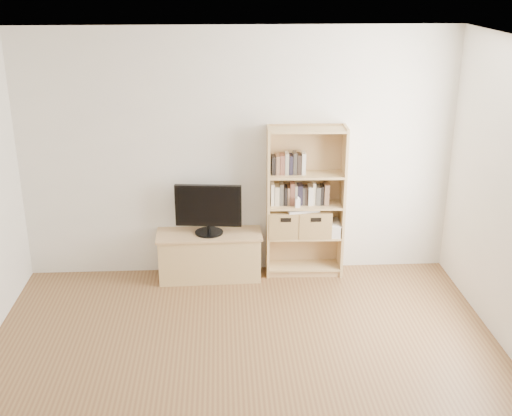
{
  "coord_description": "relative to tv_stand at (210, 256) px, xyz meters",
  "views": [
    {
      "loc": [
        -0.17,
        -3.9,
        3.11
      ],
      "look_at": [
        0.15,
        1.9,
        0.93
      ],
      "focal_mm": 45.0,
      "sensor_mm": 36.0,
      "label": 1
    }
  ],
  "objects": [
    {
      "name": "laptop",
      "position": [
        0.97,
        0.05,
        0.5
      ],
      "size": [
        0.36,
        0.28,
        0.03
      ],
      "primitive_type": "cube",
      "rotation": [
        0.0,
        0.0,
        0.17
      ],
      "color": "silver",
      "rests_on": "basket_left"
    },
    {
      "name": "bookshelf",
      "position": [
        1.01,
        0.05,
        0.57
      ],
      "size": [
        0.82,
        0.31,
        1.62
      ],
      "primitive_type": "cube",
      "rotation": [
        0.0,
        0.0,
        -0.03
      ],
      "color": "tan",
      "rests_on": "floor"
    },
    {
      "name": "books_row_upper",
      "position": [
        0.83,
        0.08,
        0.98
      ],
      "size": [
        0.38,
        0.15,
        0.2
      ],
      "primitive_type": "cube",
      "rotation": [
        0.0,
        0.0,
        -0.04
      ],
      "color": "beige",
      "rests_on": "bookshelf"
    },
    {
      "name": "tv_stand",
      "position": [
        0.0,
        0.0,
        0.0
      ],
      "size": [
        1.07,
        0.42,
        0.48
      ],
      "primitive_type": "cube",
      "rotation": [
        0.0,
        0.0,
        0.03
      ],
      "color": "tan",
      "rests_on": "floor"
    },
    {
      "name": "baby_monitor",
      "position": [
        0.92,
        -0.03,
        0.6
      ],
      "size": [
        0.05,
        0.04,
        0.09
      ],
      "primitive_type": "cube",
      "rotation": [
        0.0,
        0.0,
        0.08
      ],
      "color": "white",
      "rests_on": "bookshelf"
    },
    {
      "name": "television",
      "position": [
        -0.0,
        0.0,
        0.53
      ],
      "size": [
        0.69,
        0.13,
        0.54
      ],
      "primitive_type": "cube",
      "rotation": [
        0.0,
        0.0,
        -0.11
      ],
      "color": "black",
      "rests_on": "tv_stand"
    },
    {
      "name": "magazine_stack",
      "position": [
        1.29,
        0.04,
        0.27
      ],
      "size": [
        0.2,
        0.27,
        0.12
      ],
      "primitive_type": "cube",
      "rotation": [
        0.0,
        0.0,
        -0.06
      ],
      "color": "beige",
      "rests_on": "bookshelf"
    },
    {
      "name": "books_row_mid",
      "position": [
        1.01,
        0.07,
        0.66
      ],
      "size": [
        0.82,
        0.18,
        0.22
      ],
      "primitive_type": "cube",
      "rotation": [
        0.0,
        0.0,
        -0.03
      ],
      "color": "beige",
      "rests_on": "bookshelf"
    },
    {
      "name": "back_wall",
      "position": [
        0.32,
        0.2,
        1.06
      ],
      "size": [
        4.5,
        0.02,
        2.6
      ],
      "primitive_type": "cube",
      "color": "white",
      "rests_on": "floor"
    },
    {
      "name": "floor",
      "position": [
        0.32,
        -2.3,
        -0.24
      ],
      "size": [
        4.5,
        5.0,
        0.01
      ],
      "primitive_type": "cube",
      "color": "brown",
      "rests_on": "ground"
    },
    {
      "name": "basket_left",
      "position": [
        0.8,
        0.06,
        0.35
      ],
      "size": [
        0.35,
        0.29,
        0.28
      ],
      "primitive_type": "cube",
      "rotation": [
        0.0,
        0.0,
        -0.01
      ],
      "color": "#A28049",
      "rests_on": "bookshelf"
    },
    {
      "name": "ceiling",
      "position": [
        0.32,
        -2.3,
        2.36
      ],
      "size": [
        4.5,
        5.0,
        0.01
      ],
      "primitive_type": "cube",
      "color": "white",
      "rests_on": "back_wall"
    },
    {
      "name": "basket_right",
      "position": [
        1.11,
        0.05,
        0.35
      ],
      "size": [
        0.35,
        0.29,
        0.28
      ],
      "primitive_type": "cube",
      "rotation": [
        0.0,
        0.0,
        -0.02
      ],
      "color": "#A28049",
      "rests_on": "bookshelf"
    }
  ]
}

